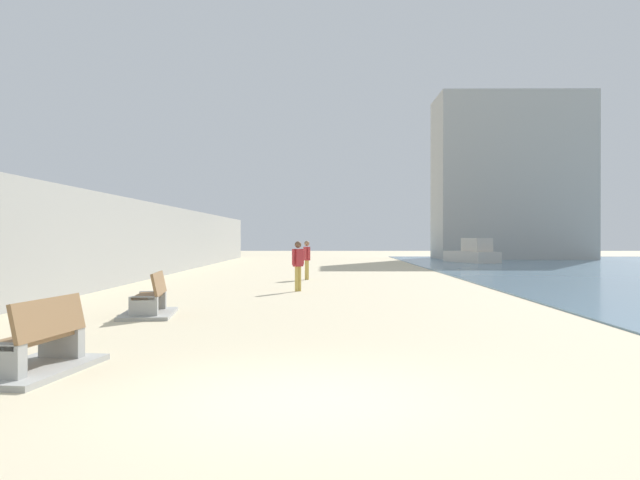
{
  "coord_description": "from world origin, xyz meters",
  "views": [
    {
      "loc": [
        0.33,
        -7.04,
        1.77
      ],
      "look_at": [
        0.17,
        11.67,
        1.69
      ],
      "focal_mm": 36.77,
      "sensor_mm": 36.0,
      "label": 1
    }
  ],
  "objects_px": {
    "person_walking": "(298,262)",
    "boat_far_left": "(473,254)",
    "bench_near": "(35,355)",
    "person_standing": "(307,257)",
    "bench_far": "(150,305)"
  },
  "relations": [
    {
      "from": "person_walking",
      "to": "boat_far_left",
      "type": "bearing_deg",
      "value": 65.06
    },
    {
      "from": "bench_far",
      "to": "bench_near",
      "type": "bearing_deg",
      "value": -88.26
    },
    {
      "from": "bench_near",
      "to": "bench_far",
      "type": "relative_size",
      "value": 1.0
    },
    {
      "from": "bench_far",
      "to": "person_standing",
      "type": "distance_m",
      "value": 12.94
    },
    {
      "from": "bench_near",
      "to": "person_walking",
      "type": "xyz_separation_m",
      "value": [
        2.87,
        12.92,
        0.71
      ]
    },
    {
      "from": "bench_far",
      "to": "person_walking",
      "type": "distance_m",
      "value": 7.38
    },
    {
      "from": "person_standing",
      "to": "boat_far_left",
      "type": "height_order",
      "value": "boat_far_left"
    },
    {
      "from": "person_walking",
      "to": "boat_far_left",
      "type": "relative_size",
      "value": 0.31
    },
    {
      "from": "bench_far",
      "to": "person_walking",
      "type": "xyz_separation_m",
      "value": [
        3.06,
        6.67,
        0.71
      ]
    },
    {
      "from": "person_walking",
      "to": "bench_near",
      "type": "bearing_deg",
      "value": -102.55
    },
    {
      "from": "bench_far",
      "to": "person_standing",
      "type": "xyz_separation_m",
      "value": [
        3.18,
        12.52,
        0.7
      ]
    },
    {
      "from": "bench_near",
      "to": "boat_far_left",
      "type": "height_order",
      "value": "boat_far_left"
    },
    {
      "from": "bench_far",
      "to": "boat_far_left",
      "type": "height_order",
      "value": "boat_far_left"
    },
    {
      "from": "person_walking",
      "to": "boat_far_left",
      "type": "height_order",
      "value": "boat_far_left"
    },
    {
      "from": "person_standing",
      "to": "person_walking",
      "type": "bearing_deg",
      "value": -91.17
    }
  ]
}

